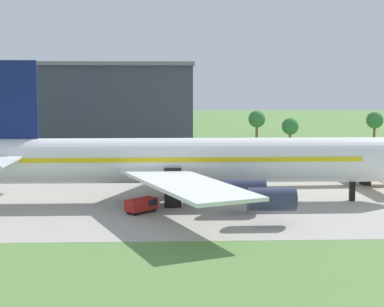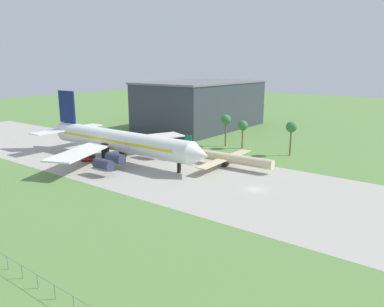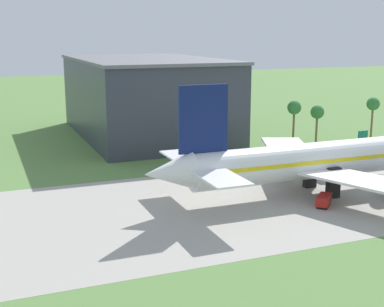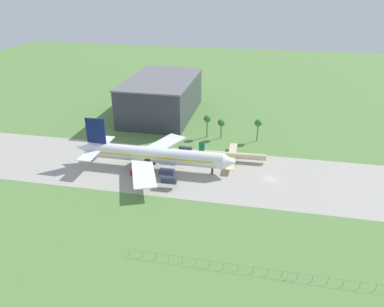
{
  "view_description": "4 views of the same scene",
  "coord_description": "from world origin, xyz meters",
  "px_view_note": "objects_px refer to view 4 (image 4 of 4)",
  "views": [
    {
      "loc": [
        -51.04,
        -85.63,
        17.43
      ],
      "look_at": [
        -47.8,
        -0.14,
        7.24
      ],
      "focal_mm": 55.0,
      "sensor_mm": 36.0,
      "label": 1
    },
    {
      "loc": [
        39.9,
        -78.42,
        29.62
      ],
      "look_at": [
        -19.27,
        -0.14,
        6.24
      ],
      "focal_mm": 35.0,
      "sensor_mm": 36.0,
      "label": 2
    },
    {
      "loc": [
        -107.93,
        -79.58,
        28.98
      ],
      "look_at": [
        -76.33,
        -0.14,
        9.54
      ],
      "focal_mm": 50.0,
      "sensor_mm": 36.0,
      "label": 3
    },
    {
      "loc": [
        -4.34,
        -136.37,
        74.67
      ],
      "look_at": [
        -33.53,
        5.0,
        6.0
      ],
      "focal_mm": 35.0,
      "sensor_mm": 36.0,
      "label": 4
    }
  ],
  "objects_px": {
    "jet_airliner": "(154,155)",
    "baggage_tug": "(136,172)",
    "terminal_building": "(162,97)",
    "no_stopping_sign": "(288,276)",
    "regional_aircraft": "(232,155)"
  },
  "relations": [
    {
      "from": "no_stopping_sign",
      "to": "jet_airliner",
      "type": "bearing_deg",
      "value": 134.73
    },
    {
      "from": "baggage_tug",
      "to": "no_stopping_sign",
      "type": "relative_size",
      "value": 2.72
    },
    {
      "from": "terminal_building",
      "to": "no_stopping_sign",
      "type": "bearing_deg",
      "value": -60.2
    },
    {
      "from": "terminal_building",
      "to": "baggage_tug",
      "type": "bearing_deg",
      "value": -82.73
    },
    {
      "from": "jet_airliner",
      "to": "baggage_tug",
      "type": "height_order",
      "value": "jet_airliner"
    },
    {
      "from": "jet_airliner",
      "to": "regional_aircraft",
      "type": "relative_size",
      "value": 2.34
    },
    {
      "from": "jet_airliner",
      "to": "no_stopping_sign",
      "type": "relative_size",
      "value": 42.01
    },
    {
      "from": "regional_aircraft",
      "to": "baggage_tug",
      "type": "xyz_separation_m",
      "value": [
        -37.46,
        -20.74,
        -1.57
      ]
    },
    {
      "from": "no_stopping_sign",
      "to": "terminal_building",
      "type": "xyz_separation_m",
      "value": [
        -69.75,
        121.78,
        9.94
      ]
    },
    {
      "from": "terminal_building",
      "to": "regional_aircraft",
      "type": "bearing_deg",
      "value": -48.43
    },
    {
      "from": "baggage_tug",
      "to": "no_stopping_sign",
      "type": "xyz_separation_m",
      "value": [
        60.36,
        -48.22,
        -0.01
      ]
    },
    {
      "from": "jet_airliner",
      "to": "terminal_building",
      "type": "bearing_deg",
      "value": 102.78
    },
    {
      "from": "baggage_tug",
      "to": "no_stopping_sign",
      "type": "height_order",
      "value": "baggage_tug"
    },
    {
      "from": "baggage_tug",
      "to": "jet_airliner",
      "type": "bearing_deg",
      "value": 50.56
    },
    {
      "from": "jet_airliner",
      "to": "terminal_building",
      "type": "relative_size",
      "value": 1.15
    }
  ]
}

